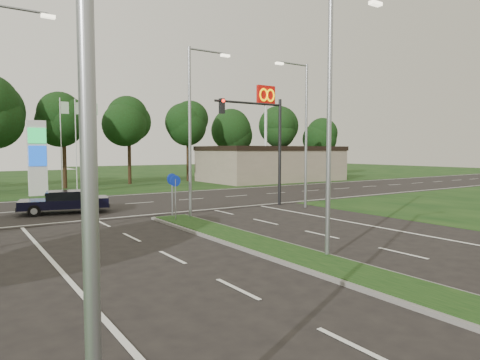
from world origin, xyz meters
TOP-DOWN VIEW (x-y plane):
  - verge_far at (0.00, 55.00)m, footprint 160.00×50.00m
  - cross_road at (0.00, 24.00)m, footprint 160.00×12.00m
  - median_kerb at (0.00, 4.00)m, footprint 2.00×26.00m
  - commercial_building at (22.00, 36.00)m, footprint 16.00×9.00m
  - streetlight_median_near at (1.00, 6.00)m, footprint 2.53×0.22m
  - streetlight_median_far at (1.00, 16.00)m, footprint 2.53×0.22m
  - streetlight_right_far at (8.80, 16.00)m, footprint 2.53×0.22m
  - traffic_signal at (7.19, 18.00)m, footprint 5.10×0.42m
  - median_signs at (0.00, 16.40)m, footprint 1.16×1.76m
  - gas_pylon at (-3.79, 33.05)m, footprint 5.80×1.26m
  - mcdonalds_sign at (18.00, 31.97)m, footprint 2.20×0.47m
  - treeline_far at (0.10, 39.93)m, footprint 6.00×6.00m
  - navy_sedan at (-4.30, 21.79)m, footprint 5.07×2.92m

SIDE VIEW (x-z plane):
  - verge_far at x=0.00m, z-range -0.01..0.01m
  - cross_road at x=0.00m, z-range -0.01..0.01m
  - median_kerb at x=0.00m, z-range 0.00..0.12m
  - navy_sedan at x=-4.30m, z-range 0.05..1.36m
  - median_signs at x=0.00m, z-range 0.52..2.90m
  - commercial_building at x=22.00m, z-range 0.00..4.00m
  - gas_pylon at x=-3.79m, z-range -0.80..7.20m
  - traffic_signal at x=7.19m, z-range 1.15..8.15m
  - streetlight_median_near at x=1.00m, z-range 0.58..9.58m
  - streetlight_median_far at x=1.00m, z-range 0.58..9.58m
  - streetlight_right_far at x=8.80m, z-range 0.58..9.58m
  - treeline_far at x=0.10m, z-range 1.88..11.78m
  - mcdonalds_sign at x=18.00m, z-range 2.79..13.19m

